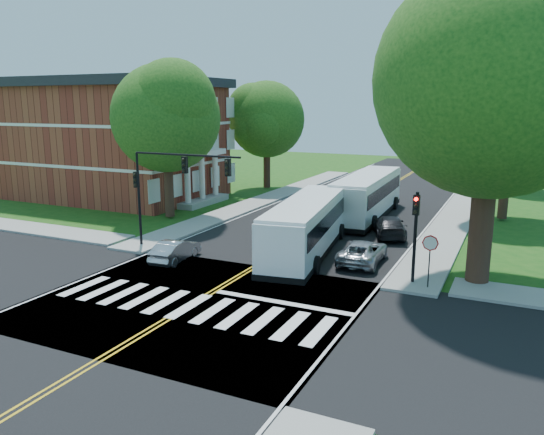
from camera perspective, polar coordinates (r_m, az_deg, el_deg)
The scene contains 25 objects.
ground at distance 23.91m, azimuth -8.23°, elevation -9.03°, with size 140.00×140.00×0.00m, color #164C13.
road at distance 39.51m, azimuth 6.25°, elevation -0.45°, with size 14.00×96.00×0.01m, color black.
cross_road at distance 23.90m, azimuth -8.23°, elevation -9.02°, with size 60.00×12.00×0.01m, color black.
center_line at distance 43.23m, azimuth 7.99°, elevation 0.62°, with size 0.36×70.00×0.01m, color gold.
edge_line_w at distance 45.66m, azimuth -0.17°, elevation 1.35°, with size 0.12×70.00×0.01m, color silver.
edge_line_e at distance 41.78m, azimuth 16.92°, elevation -0.20°, with size 0.12×70.00×0.01m, color silver.
crosswalk at distance 23.52m, azimuth -8.91°, elevation -9.38°, with size 12.60×3.00×0.01m, color silver.
stop_bar at distance 23.62m, azimuth 1.15°, elevation -9.13°, with size 6.60×0.40×0.01m, color silver.
sidewalk_nw at distance 48.95m, azimuth -0.25°, elevation 2.16°, with size 2.60×40.00×0.15m, color gray.
sidewalk_ne at distance 44.52m, azimuth 19.41°, elevation 0.45°, with size 2.60×40.00×0.15m, color gray.
sidewalk_xw at distance 42.03m, azimuth -26.21°, elevation -0.79°, with size 20.00×2.60×0.15m, color gray.
tree_ne_big at distance 26.55m, azimuth 22.74°, elevation 13.48°, with size 10.80×10.80×14.91m.
tree_west_near at distance 40.39m, azimuth -11.33°, elevation 10.44°, with size 8.00×8.00×11.40m.
tree_west_far at distance 53.90m, azimuth -0.56°, elevation 10.49°, with size 7.60×7.60×10.67m.
tree_east_mid at distance 42.51m, azimuth 24.36°, elevation 10.13°, with size 8.40×8.40×11.93m.
tree_east_far at distance 58.52m, azimuth 25.65°, elevation 9.32°, with size 7.20×7.20×10.34m.
brick_building at distance 51.74m, azimuth -16.68°, elevation 8.16°, with size 20.00×13.00×10.80m.
signal_nw at distance 31.22m, azimuth -10.98°, elevation 4.19°, with size 7.15×0.46×5.66m.
signal_ne at distance 25.92m, azimuth 15.18°, elevation -0.81°, with size 0.30×0.46×4.40m.
stop_sign at distance 25.58m, azimuth 16.64°, elevation -3.22°, with size 0.76×0.08×2.53m.
bus_lead at distance 30.73m, azimuth 3.79°, elevation -0.87°, with size 4.39×12.41×3.15m.
bus_follow at distance 41.09m, azimuth 10.21°, elevation 2.40°, with size 3.44×12.82×3.29m.
hatchback at distance 29.90m, azimuth -10.35°, elevation -3.50°, with size 1.29×3.70×1.22m, color #A2A3A8.
suv at distance 29.51m, azimuth 9.73°, elevation -3.65°, with size 2.08×4.51×1.25m, color #A2A5A9.
dark_sedan at distance 35.66m, azimuth 12.54°, elevation -0.93°, with size 1.90×4.66×1.35m, color black.
Camera 1 is at (12.47, -18.49, 8.61)m, focal length 35.00 mm.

